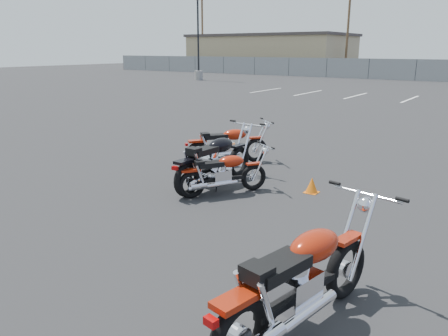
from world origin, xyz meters
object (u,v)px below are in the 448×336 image
Objects in this scene: motorcycle_third_red at (223,173)px; motorcycle_rear_red at (301,280)px; motorcycle_front_red at (227,145)px; motorcycle_second_black at (215,161)px.

motorcycle_third_red is 4.20m from motorcycle_rear_red.
motorcycle_third_red is 0.71× the size of motorcycle_rear_red.
motorcycle_rear_red is (4.18, -4.82, 0.08)m from motorcycle_front_red.
motorcycle_second_black is at bearing 143.89° from motorcycle_third_red.
motorcycle_second_black is at bearing 136.22° from motorcycle_rear_red.
motorcycle_rear_red reaches higher than motorcycle_third_red.
motorcycle_third_red is at bearing -57.32° from motorcycle_front_red.
motorcycle_second_black is 0.54m from motorcycle_third_red.
motorcycle_second_black is 1.39× the size of motorcycle_third_red.
motorcycle_front_red is 1.09× the size of motorcycle_third_red.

